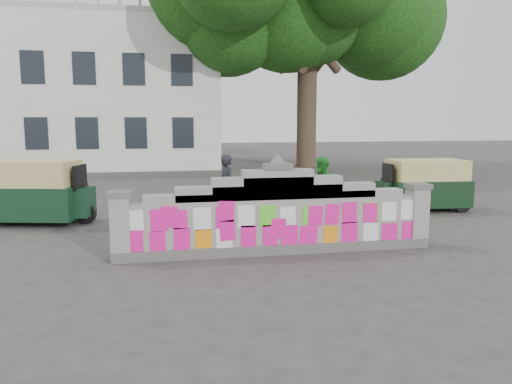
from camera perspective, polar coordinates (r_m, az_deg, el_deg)
ground at (r=10.09m, az=2.41°, el=-6.96°), size 100.00×100.00×0.00m
parapet_wall at (r=9.91m, az=2.44°, el=-2.78°), size 6.48×0.44×2.01m
building at (r=31.84m, az=-19.88°, el=10.19°), size 16.00×10.00×8.90m
shade_tree at (r=29.37m, az=5.98°, el=20.53°), size 12.00×10.00×12.00m
cyclist_bike at (r=12.23m, az=-3.25°, el=-2.04°), size 1.87×1.06×0.93m
cyclist_rider at (r=12.18m, az=-3.26°, el=-0.54°), size 0.52×0.65×1.58m
pedestrian at (r=13.30m, az=7.51°, el=0.40°), size 0.68×0.85×1.70m
rickshaw_left at (r=13.97m, az=-24.10°, el=0.09°), size 3.02×1.91×1.62m
rickshaw_right at (r=15.47m, az=18.64°, el=0.85°), size 2.73×1.35×1.50m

